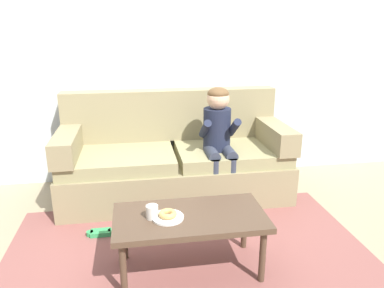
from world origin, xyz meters
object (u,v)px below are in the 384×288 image
coffee_table (190,221)px  toy_controller (101,233)px  donut (168,214)px  mug (152,212)px  couch (174,160)px  person_child (219,134)px

coffee_table → toy_controller: (-0.65, 0.55, -0.36)m
donut → mug: size_ratio=1.33×
couch → toy_controller: bearing=-134.0°
donut → coffee_table: bearing=8.1°
person_child → mug: bearing=-123.1°
toy_controller → couch: bearing=31.4°
person_child → mug: 1.28m
person_child → toy_controller: (-1.09, -0.50, -0.65)m
mug → toy_controller: 0.82m
person_child → donut: (-0.59, -1.08, -0.20)m
couch → person_child: 0.55m
coffee_table → donut: 0.17m
toy_controller → mug: bearing=-68.7°
donut → couch: bearing=81.5°
couch → mug: bearing=-103.0°
couch → coffee_table: size_ratio=2.15×
donut → toy_controller: 0.88m
donut → toy_controller: size_ratio=0.53×
person_child → mug: (-0.69, -1.06, -0.19)m
coffee_table → couch: bearing=88.0°
couch → donut: size_ratio=18.19×
donut → toy_controller: (-0.50, 0.57, -0.44)m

